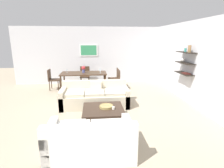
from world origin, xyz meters
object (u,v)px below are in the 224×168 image
at_px(dining_table, 84,74).
at_px(dining_chair_left_far, 52,78).
at_px(dining_chair_right_far, 115,77).
at_px(wine_glass_left_far, 67,70).
at_px(centerpiece_vase, 83,69).
at_px(decorative_bowl, 106,106).
at_px(coffee_table, 103,115).
at_px(dining_chair_head, 85,75).
at_px(wine_glass_right_far, 100,70).
at_px(sofa_beige, 95,97).
at_px(wine_glass_right_near, 100,70).
at_px(wine_glass_head, 84,69).
at_px(candle_jar, 113,108).
at_px(dining_chair_right_near, 116,79).
at_px(loveseat_white, 90,141).

relative_size(dining_table, dining_chair_left_far, 2.15).
relative_size(dining_chair_right_far, wine_glass_left_far, 5.91).
bearing_deg(centerpiece_vase, decorative_bowl, -76.53).
xyz_separation_m(coffee_table, dining_chair_left_far, (-2.01, 3.34, 0.31)).
xyz_separation_m(dining_table, dining_chair_right_far, (1.35, 0.21, -0.18)).
height_order(dining_chair_head, wine_glass_left_far, wine_glass_left_far).
xyz_separation_m(wine_glass_right_far, centerpiece_vase, (-0.70, -0.10, 0.06)).
relative_size(sofa_beige, wine_glass_right_near, 13.14).
bearing_deg(coffee_table, wine_glass_head, 100.46).
height_order(decorative_bowl, dining_chair_right_far, dining_chair_right_far).
xyz_separation_m(sofa_beige, dining_chair_left_far, (-1.80, 2.12, 0.21)).
xyz_separation_m(dining_chair_right_far, dining_chair_head, (-1.35, 0.66, 0.00)).
bearing_deg(dining_chair_left_far, wine_glass_head, 8.16).
height_order(decorative_bowl, dining_chair_head, dining_chair_head).
bearing_deg(wine_glass_head, decorative_bowl, -78.05).
bearing_deg(wine_glass_right_far, wine_glass_head, 157.57).
bearing_deg(wine_glass_left_far, wine_glass_head, 22.43).
distance_m(wine_glass_right_far, wine_glass_left_far, 1.39).
relative_size(candle_jar, dining_table, 0.04).
distance_m(dining_chair_right_near, dining_chair_right_far, 0.42).
bearing_deg(wine_glass_left_far, dining_chair_head, 47.29).
height_order(sofa_beige, candle_jar, sofa_beige).
bearing_deg(centerpiece_vase, wine_glass_right_far, 7.91).
bearing_deg(dining_chair_right_near, dining_chair_head, 141.50).
bearing_deg(wine_glass_left_far, dining_table, -9.32).
bearing_deg(dining_table, dining_chair_left_far, 171.27).
bearing_deg(dining_chair_right_far, sofa_beige, -113.17).
distance_m(coffee_table, decorative_bowl, 0.24).
xyz_separation_m(decorative_bowl, dining_chair_left_far, (-2.09, 3.29, 0.09)).
height_order(dining_chair_head, wine_glass_right_far, wine_glass_right_far).
distance_m(dining_table, dining_chair_head, 0.89).
height_order(candle_jar, wine_glass_right_far, wine_glass_right_far).
distance_m(loveseat_white, dining_chair_right_near, 4.39).
bearing_deg(loveseat_white, wine_glass_left_far, 102.79).
relative_size(dining_chair_right_near, wine_glass_head, 5.50).
distance_m(wine_glass_right_near, wine_glass_left_far, 1.41).
distance_m(loveseat_white, centerpiece_vase, 4.55).
xyz_separation_m(candle_jar, wine_glass_right_far, (-0.21, 3.34, 0.43)).
xyz_separation_m(sofa_beige, candle_jar, (0.46, -1.31, 0.12)).
bearing_deg(dining_chair_right_near, dining_table, 171.27).
relative_size(coffee_table, wine_glass_right_near, 6.39).
bearing_deg(wine_glass_right_near, dining_chair_right_near, -8.10).
height_order(dining_table, dining_chair_right_near, dining_chair_right_near).
distance_m(loveseat_white, dining_chair_left_far, 4.99).
xyz_separation_m(decorative_bowl, dining_table, (-0.74, 3.08, 0.27)).
xyz_separation_m(loveseat_white, dining_chair_left_far, (-1.70, 4.68, 0.21)).
bearing_deg(coffee_table, candle_jar, -20.10).
bearing_deg(centerpiece_vase, candle_jar, -74.28).
bearing_deg(wine_glass_right_far, dining_chair_head, 132.71).
xyz_separation_m(candle_jar, dining_table, (-0.91, 3.23, 0.27)).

